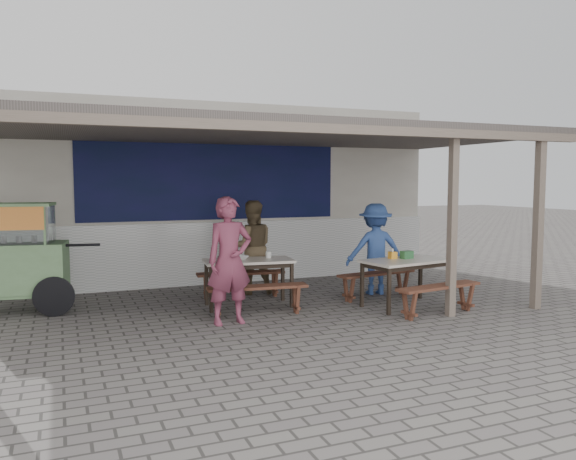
# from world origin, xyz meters

# --- Properties ---
(ground) EXTENTS (60.00, 60.00, 0.00)m
(ground) POSITION_xyz_m (0.00, 0.00, 0.00)
(ground) COLOR #605B57
(ground) RESTS_ON ground
(back_wall) EXTENTS (9.00, 1.28, 3.50)m
(back_wall) POSITION_xyz_m (-0.00, 3.58, 1.72)
(back_wall) COLOR beige
(back_wall) RESTS_ON ground
(warung_roof) EXTENTS (9.00, 4.21, 2.81)m
(warung_roof) POSITION_xyz_m (0.02, 0.90, 2.71)
(warung_roof) COLOR #4E4743
(warung_roof) RESTS_ON ground
(table_left) EXTENTS (1.45, 0.82, 0.75)m
(table_left) POSITION_xyz_m (-0.20, 0.83, 0.67)
(table_left) COLOR beige
(table_left) RESTS_ON ground
(bench_left_street) EXTENTS (1.51, 0.45, 0.45)m
(bench_left_street) POSITION_xyz_m (-0.28, 0.18, 0.34)
(bench_left_street) COLOR brown
(bench_left_street) RESTS_ON ground
(bench_left_wall) EXTENTS (1.51, 0.45, 0.45)m
(bench_left_wall) POSITION_xyz_m (-0.13, 1.49, 0.34)
(bench_left_wall) COLOR brown
(bench_left_wall) RESTS_ON ground
(table_right) EXTENTS (1.48, 0.96, 0.75)m
(table_right) POSITION_xyz_m (2.11, -0.10, 0.67)
(table_right) COLOR beige
(table_right) RESTS_ON ground
(bench_right_street) EXTENTS (1.50, 0.51, 0.45)m
(bench_right_street) POSITION_xyz_m (2.22, -0.79, 0.34)
(bench_right_street) COLOR brown
(bench_right_street) RESTS_ON ground
(bench_right_wall) EXTENTS (1.50, 0.51, 0.45)m
(bench_right_wall) POSITION_xyz_m (2.00, 0.60, 0.34)
(bench_right_wall) COLOR brown
(bench_right_wall) RESTS_ON ground
(vendor_cart) EXTENTS (2.14, 1.02, 1.66)m
(vendor_cart) POSITION_xyz_m (-3.60, 1.75, 0.90)
(vendor_cart) COLOR #6D9664
(vendor_cart) RESTS_ON ground
(patron_street_side) EXTENTS (0.68, 0.47, 1.78)m
(patron_street_side) POSITION_xyz_m (-0.78, -0.09, 0.89)
(patron_street_side) COLOR brown
(patron_street_side) RESTS_ON ground
(patron_wall_side) EXTENTS (0.89, 0.75, 1.65)m
(patron_wall_side) POSITION_xyz_m (0.17, 1.80, 0.82)
(patron_wall_side) COLOR brown
(patron_wall_side) RESTS_ON ground
(patron_right_table) EXTENTS (1.14, 0.82, 1.60)m
(patron_right_table) POSITION_xyz_m (2.17, 0.94, 0.80)
(patron_right_table) COLOR #304E90
(patron_right_table) RESTS_ON ground
(tissue_box) EXTENTS (0.11, 0.11, 0.11)m
(tissue_box) POSITION_xyz_m (1.97, 0.07, 0.81)
(tissue_box) COLOR orange
(tissue_box) RESTS_ON table_right
(donation_box) EXTENTS (0.20, 0.14, 0.12)m
(donation_box) POSITION_xyz_m (2.18, -0.01, 0.81)
(donation_box) COLOR #2E6739
(donation_box) RESTS_ON table_right
(condiment_jar) EXTENTS (0.09, 0.09, 0.10)m
(condiment_jar) POSITION_xyz_m (0.17, 0.93, 0.80)
(condiment_jar) COLOR silver
(condiment_jar) RESTS_ON table_left
(condiment_bowl) EXTENTS (0.27, 0.27, 0.05)m
(condiment_bowl) POSITION_xyz_m (-0.29, 0.95, 0.78)
(condiment_bowl) COLOR white
(condiment_bowl) RESTS_ON table_left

